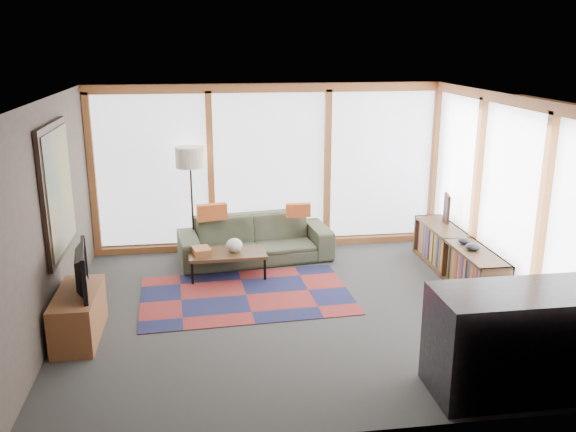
{
  "coord_description": "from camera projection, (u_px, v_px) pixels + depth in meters",
  "views": [
    {
      "loc": [
        -1.03,
        -6.85,
        3.21
      ],
      "look_at": [
        0.0,
        0.4,
        1.1
      ],
      "focal_mm": 38.0,
      "sensor_mm": 36.0,
      "label": 1
    }
  ],
  "objects": [
    {
      "name": "ground",
      "position": [
        293.0,
        310.0,
        7.55
      ],
      "size": [
        5.5,
        5.5,
        0.0
      ],
      "primitive_type": "plane",
      "color": "#2D2D2B",
      "rests_on": "ground"
    },
    {
      "name": "room_envelope",
      "position": [
        325.0,
        178.0,
        7.72
      ],
      "size": [
        5.52,
        5.02,
        2.62
      ],
      "color": "#41362E",
      "rests_on": "ground"
    },
    {
      "name": "rug",
      "position": [
        246.0,
        295.0,
        7.98
      ],
      "size": [
        2.8,
        1.89,
        0.01
      ],
      "primitive_type": "cube",
      "rotation": [
        0.0,
        0.0,
        0.05
      ],
      "color": "maroon",
      "rests_on": "ground"
    },
    {
      "name": "sofa",
      "position": [
        255.0,
        239.0,
        9.19
      ],
      "size": [
        2.36,
        1.16,
        0.66
      ],
      "primitive_type": "imported",
      "rotation": [
        0.0,
        0.0,
        0.13
      ],
      "color": "#373A29",
      "rests_on": "ground"
    },
    {
      "name": "pillow_left",
      "position": [
        212.0,
        212.0,
        8.98
      ],
      "size": [
        0.45,
        0.23,
        0.24
      ],
      "primitive_type": "cube",
      "rotation": [
        0.0,
        0.0,
        0.23
      ],
      "color": "#B64F21",
      "rests_on": "sofa"
    },
    {
      "name": "pillow_right",
      "position": [
        298.0,
        210.0,
        9.15
      ],
      "size": [
        0.37,
        0.11,
        0.2
      ],
      "primitive_type": "cube",
      "rotation": [
        0.0,
        0.0,
        -0.01
      ],
      "color": "#B64F21",
      "rests_on": "sofa"
    },
    {
      "name": "floor_lamp",
      "position": [
        192.0,
        204.0,
        9.12
      ],
      "size": [
        0.43,
        0.43,
        1.72
      ],
      "primitive_type": null,
      "color": "black",
      "rests_on": "ground"
    },
    {
      "name": "coffee_table",
      "position": [
        228.0,
        264.0,
        8.58
      ],
      "size": [
        1.09,
        0.57,
        0.36
      ],
      "primitive_type": null,
      "rotation": [
        0.0,
        0.0,
        0.03
      ],
      "color": "#352114",
      "rests_on": "ground"
    },
    {
      "name": "book_stack",
      "position": [
        202.0,
        251.0,
        8.44
      ],
      "size": [
        0.28,
        0.33,
        0.1
      ],
      "primitive_type": "cube",
      "rotation": [
        0.0,
        0.0,
        0.22
      ],
      "color": "brown",
      "rests_on": "coffee_table"
    },
    {
      "name": "vase",
      "position": [
        234.0,
        245.0,
        8.52
      ],
      "size": [
        0.25,
        0.25,
        0.2
      ],
      "primitive_type": "ellipsoid",
      "rotation": [
        0.0,
        0.0,
        -0.1
      ],
      "color": "beige",
      "rests_on": "coffee_table"
    },
    {
      "name": "bookshelf",
      "position": [
        457.0,
        258.0,
        8.49
      ],
      "size": [
        0.43,
        2.36,
        0.59
      ],
      "primitive_type": null,
      "color": "#352114",
      "rests_on": "ground"
    },
    {
      "name": "bowl_a",
      "position": [
        473.0,
        247.0,
        7.91
      ],
      "size": [
        0.23,
        0.23,
        0.1
      ],
      "primitive_type": "ellipsoid",
      "rotation": [
        0.0,
        0.0,
        -0.24
      ],
      "color": "black",
      "rests_on": "bookshelf"
    },
    {
      "name": "bowl_b",
      "position": [
        465.0,
        241.0,
        8.16
      ],
      "size": [
        0.2,
        0.2,
        0.08
      ],
      "primitive_type": "ellipsoid",
      "rotation": [
        0.0,
        0.0,
        0.22
      ],
      "color": "black",
      "rests_on": "bookshelf"
    },
    {
      "name": "shelf_picture",
      "position": [
        447.0,
        208.0,
        9.12
      ],
      "size": [
        0.11,
        0.32,
        0.42
      ],
      "primitive_type": "cube",
      "rotation": [
        0.0,
        0.0,
        -0.21
      ],
      "color": "black",
      "rests_on": "bookshelf"
    },
    {
      "name": "tv_console",
      "position": [
        79.0,
        315.0,
        6.79
      ],
      "size": [
        0.45,
        1.08,
        0.54
      ],
      "primitive_type": "cube",
      "color": "brown",
      "rests_on": "ground"
    },
    {
      "name": "television",
      "position": [
        76.0,
        270.0,
        6.67
      ],
      "size": [
        0.26,
        0.89,
        0.51
      ],
      "primitive_type": "imported",
      "rotation": [
        0.0,
        0.0,
        1.74
      ],
      "color": "black",
      "rests_on": "tv_console"
    },
    {
      "name": "bar_counter",
      "position": [
        517.0,
        341.0,
        5.7
      ],
      "size": [
        1.61,
        0.76,
        1.01
      ],
      "primitive_type": "cube",
      "rotation": [
        0.0,
        0.0,
        0.01
      ],
      "color": "black",
      "rests_on": "ground"
    }
  ]
}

